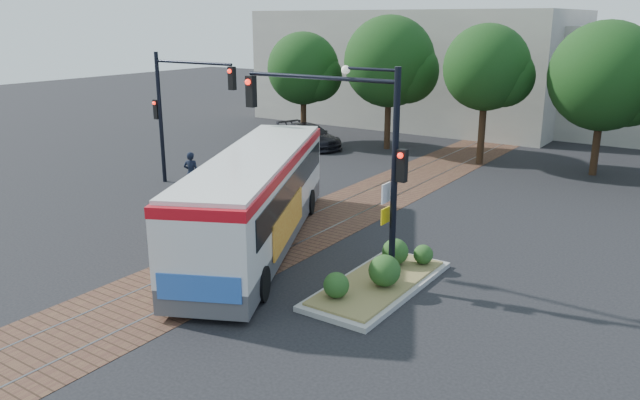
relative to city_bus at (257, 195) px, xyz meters
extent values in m
plane|color=black|center=(0.31, 0.18, -1.77)|extent=(120.00, 120.00, 0.00)
cube|color=brown|center=(0.31, 4.18, -1.76)|extent=(3.60, 40.00, 0.01)
cube|color=slate|center=(-0.44, 4.18, -1.75)|extent=(0.06, 40.00, 0.01)
cube|color=slate|center=(1.06, 4.18, -1.75)|extent=(0.06, 40.00, 0.01)
cylinder|color=#382314|center=(-9.69, 16.18, -0.34)|extent=(0.36, 0.36, 2.86)
sphere|color=black|center=(-9.69, 16.18, 2.74)|extent=(4.40, 4.40, 4.40)
cylinder|color=#382314|center=(-4.19, 16.98, -0.21)|extent=(0.36, 0.36, 3.12)
sphere|color=black|center=(-4.19, 16.98, 3.31)|extent=(5.20, 5.20, 5.20)
cylinder|color=#382314|center=(1.81, 16.18, -0.07)|extent=(0.36, 0.36, 3.39)
sphere|color=black|center=(1.81, 16.18, 3.27)|extent=(4.40, 4.40, 4.40)
cylinder|color=#382314|center=(7.31, 16.98, -0.34)|extent=(0.36, 0.36, 2.86)
sphere|color=black|center=(7.31, 16.98, 3.04)|extent=(5.20, 5.20, 5.20)
cube|color=#ADA899|center=(-7.69, 28.18, 2.23)|extent=(22.00, 12.00, 8.00)
cube|color=#49494C|center=(0.02, -0.04, -1.23)|extent=(7.35, 11.71, 0.69)
cube|color=white|center=(0.02, -0.04, 0.05)|extent=(7.36, 11.72, 1.87)
cube|color=black|center=(-0.11, 0.23, 0.35)|extent=(6.90, 10.68, 0.89)
cube|color=red|center=(0.02, -0.04, 1.14)|extent=(7.40, 11.74, 0.30)
cube|color=white|center=(0.02, -0.04, 1.33)|extent=(7.12, 11.33, 0.14)
cube|color=black|center=(2.52, -5.23, 0.45)|extent=(1.47, 0.79, 0.89)
cube|color=#2D5DB4|center=(2.59, -5.38, -0.73)|extent=(1.98, 0.99, 0.69)
cube|color=orange|center=(1.60, -0.37, -0.54)|extent=(1.98, 4.02, 1.08)
cylinder|color=black|center=(0.83, -4.35, -1.27)|extent=(0.74, 1.04, 0.98)
cylinder|color=black|center=(2.87, -3.36, -1.27)|extent=(0.74, 1.04, 0.98)
cylinder|color=black|center=(-2.63, 2.84, -1.27)|extent=(0.74, 1.04, 0.98)
cylinder|color=black|center=(-0.59, 3.82, -1.27)|extent=(0.74, 1.04, 0.98)
cube|color=gray|center=(5.11, -0.82, -1.69)|extent=(2.20, 5.20, 0.15)
cube|color=olive|center=(5.11, -0.82, -1.58)|extent=(1.90, 4.80, 0.08)
sphere|color=#1E4719|center=(4.71, -2.42, -1.19)|extent=(0.70, 0.70, 0.70)
sphere|color=#1E4719|center=(5.41, -1.02, -1.09)|extent=(0.90, 0.90, 0.90)
sphere|color=#1E4719|center=(4.91, 0.58, -1.14)|extent=(0.80, 0.80, 0.80)
sphere|color=#1E4719|center=(5.61, 1.08, -1.24)|extent=(0.60, 0.60, 0.60)
cylinder|color=black|center=(5.41, -0.62, 1.45)|extent=(0.18, 0.18, 6.00)
cylinder|color=black|center=(2.91, -0.62, 4.05)|extent=(5.00, 0.12, 0.12)
cube|color=black|center=(0.41, -0.62, 3.50)|extent=(0.28, 0.22, 0.95)
sphere|color=#FF190C|center=(0.41, -0.76, 3.80)|extent=(0.18, 0.18, 0.18)
cube|color=black|center=(5.63, -0.62, 1.85)|extent=(0.26, 0.20, 0.90)
sphere|color=#FF190C|center=(5.63, -0.75, 2.15)|extent=(0.16, 0.16, 0.16)
cube|color=white|center=(5.23, -0.74, 1.05)|extent=(0.04, 0.45, 0.55)
cube|color=yellow|center=(5.23, -0.74, 0.40)|extent=(0.04, 0.45, 0.45)
cylinder|color=black|center=(4.61, -0.62, 4.35)|extent=(1.60, 0.08, 0.08)
sphere|color=silver|center=(3.81, -0.62, 4.30)|extent=(0.24, 0.24, 0.24)
cylinder|color=black|center=(-9.19, 4.18, 1.23)|extent=(0.18, 0.18, 6.00)
cylinder|color=black|center=(-6.94, 4.18, 3.83)|extent=(4.50, 0.12, 0.12)
cube|color=black|center=(-4.69, 4.18, 3.28)|extent=(0.28, 0.22, 0.95)
sphere|color=#FF190C|center=(-4.69, 4.04, 3.58)|extent=(0.18, 0.18, 0.18)
cube|color=black|center=(-9.41, 4.18, 1.63)|extent=(0.26, 0.20, 0.90)
sphere|color=#FF190C|center=(-9.41, 4.05, 1.93)|extent=(0.16, 0.16, 0.16)
imported|color=black|center=(-6.55, 3.38, -0.83)|extent=(0.81, 0.69, 1.88)
imported|color=black|center=(-8.23, 14.73, -1.08)|extent=(5.13, 3.38, 1.38)
camera|label=1|loc=(12.97, -15.36, 5.63)|focal=35.00mm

